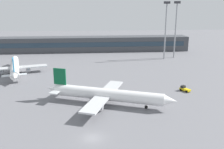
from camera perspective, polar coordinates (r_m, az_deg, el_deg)
name	(u,v)px	position (r m, az deg, el deg)	size (l,w,h in m)	color
ground_plane	(91,83)	(92.41, -4.79, -1.91)	(400.00, 400.00, 0.00)	slate
terminal_building	(90,44)	(156.88, -5.05, 6.97)	(121.98, 12.13, 9.00)	#3F4247
airplane_near	(108,95)	(71.50, -0.93, -4.63)	(37.16, 26.66, 9.62)	white
airplane_mid	(15,67)	(112.33, -21.39, 1.70)	(26.29, 37.01, 9.32)	white
baggage_tug_yellow	(185,89)	(86.52, 16.28, -3.16)	(3.16, 3.85, 1.75)	yellow
floodlight_tower_west	(166,27)	(134.06, 12.19, 10.60)	(3.20, 0.80, 29.70)	gray
floodlight_tower_east	(176,26)	(139.34, 14.39, 10.67)	(3.20, 0.80, 29.85)	gray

